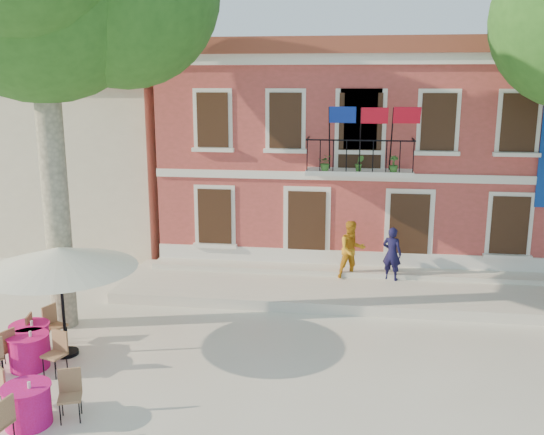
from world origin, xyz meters
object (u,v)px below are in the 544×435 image
(cafe_table_2, at_px, (29,350))
(cafe_table_3, at_px, (30,339))
(pedestrian_orange, at_px, (352,250))
(cafe_table_1, at_px, (27,403))
(pedestrian_navy, at_px, (392,254))
(patio_umbrella, at_px, (59,259))

(cafe_table_2, height_order, cafe_table_3, same)
(pedestrian_orange, distance_m, cafe_table_3, 9.33)
(cafe_table_3, bearing_deg, cafe_table_2, -63.65)
(cafe_table_1, bearing_deg, pedestrian_navy, 50.52)
(cafe_table_1, height_order, cafe_table_2, same)
(cafe_table_1, bearing_deg, cafe_table_3, 118.22)
(pedestrian_orange, xyz_separation_m, cafe_table_3, (-7.26, -5.82, -0.77))
(cafe_table_2, bearing_deg, cafe_table_1, -61.29)
(pedestrian_navy, relative_size, cafe_table_1, 0.88)
(pedestrian_orange, distance_m, cafe_table_2, 9.49)
(cafe_table_2, relative_size, cafe_table_3, 0.94)
(patio_umbrella, relative_size, pedestrian_navy, 2.13)
(pedestrian_orange, bearing_deg, cafe_table_3, -163.95)
(pedestrian_navy, relative_size, pedestrian_orange, 0.92)
(pedestrian_navy, height_order, cafe_table_2, pedestrian_navy)
(pedestrian_navy, distance_m, cafe_table_2, 10.40)
(cafe_table_2, bearing_deg, pedestrian_navy, 38.01)
(patio_umbrella, height_order, cafe_table_1, patio_umbrella)
(patio_umbrella, xyz_separation_m, pedestrian_navy, (7.69, 5.65, -1.20))
(cafe_table_1, distance_m, cafe_table_2, 2.42)
(pedestrian_orange, relative_size, cafe_table_2, 0.97)
(patio_umbrella, xyz_separation_m, cafe_table_3, (-0.77, -0.18, -1.90))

